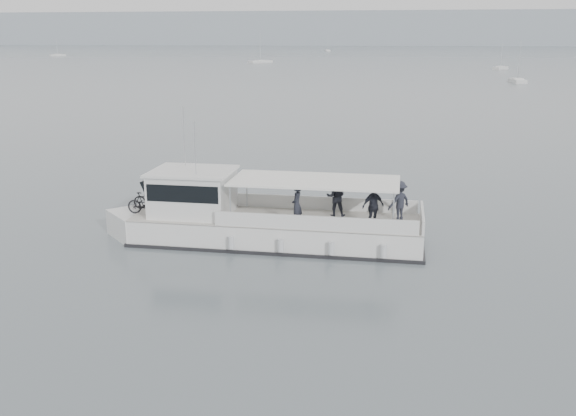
# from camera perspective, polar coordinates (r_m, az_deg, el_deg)

# --- Properties ---
(ground) EXTENTS (1400.00, 1400.00, 0.00)m
(ground) POSITION_cam_1_polar(r_m,az_deg,el_deg) (31.47, -8.65, -1.21)
(ground) COLOR #545D63
(ground) RESTS_ON ground
(headland) EXTENTS (1400.00, 90.00, 28.00)m
(headland) POSITION_cam_1_polar(r_m,az_deg,el_deg) (588.74, 9.05, 15.47)
(headland) COLOR #939EA8
(headland) RESTS_ON ground
(tour_boat) EXTENTS (14.21, 3.73, 5.95)m
(tour_boat) POSITION_cam_1_polar(r_m,az_deg,el_deg) (27.95, -3.51, -1.07)
(tour_boat) COLOR silver
(tour_boat) RESTS_ON ground
(moored_fleet) EXTENTS (438.34, 321.57, 10.00)m
(moored_fleet) POSITION_cam_1_polar(r_m,az_deg,el_deg) (205.91, -2.04, 12.79)
(moored_fleet) COLOR silver
(moored_fleet) RESTS_ON ground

